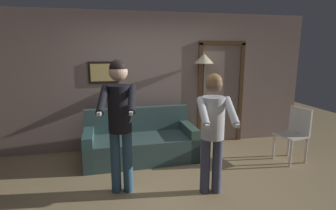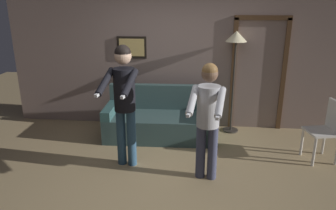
% 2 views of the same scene
% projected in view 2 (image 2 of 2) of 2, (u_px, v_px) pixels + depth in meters
% --- Properties ---
extents(ground_plane, '(12.00, 12.00, 0.00)m').
position_uv_depth(ground_plane, '(169.00, 175.00, 4.60)').
color(ground_plane, '#9E865D').
extents(back_wall_assembly, '(6.40, 0.10, 2.60)m').
position_uv_depth(back_wall_assembly, '(180.00, 58.00, 6.04)').
color(back_wall_assembly, gray).
rests_on(back_wall_assembly, ground_plane).
extents(couch, '(1.93, 0.91, 0.87)m').
position_uv_depth(couch, '(160.00, 121.00, 5.81)').
color(couch, '#354D4B').
rests_on(couch, ground_plane).
extents(torchiere_lamp, '(0.37, 0.37, 1.83)m').
position_uv_depth(torchiere_lamp, '(236.00, 47.00, 5.63)').
color(torchiere_lamp, '#332D28').
rests_on(torchiere_lamp, ground_plane).
extents(person_standing_left, '(0.49, 0.73, 1.78)m').
position_uv_depth(person_standing_left, '(124.00, 95.00, 4.55)').
color(person_standing_left, '#2E506D').
rests_on(person_standing_left, ground_plane).
extents(person_standing_right, '(0.50, 0.68, 1.61)m').
position_uv_depth(person_standing_right, '(208.00, 113.00, 4.23)').
color(person_standing_right, '#414561').
rests_on(person_standing_right, ground_plane).
extents(dining_chair_distant, '(0.50, 0.50, 0.93)m').
position_uv_depth(dining_chair_distant, '(328.00, 127.00, 4.89)').
color(dining_chair_distant, silver).
rests_on(dining_chair_distant, ground_plane).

